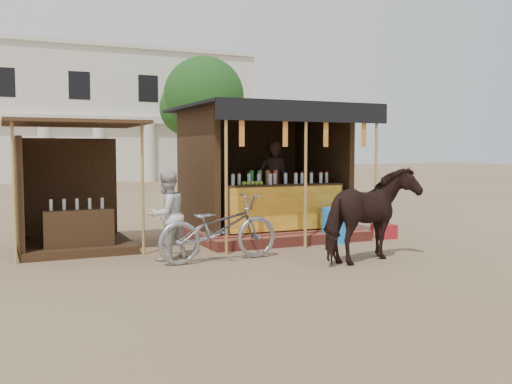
{
  "coord_description": "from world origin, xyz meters",
  "views": [
    {
      "loc": [
        -4.22,
        -7.84,
        1.85
      ],
      "look_at": [
        0.0,
        1.6,
        1.1
      ],
      "focal_mm": 40.0,
      "sensor_mm": 36.0,
      "label": 1
    }
  ],
  "objects": [
    {
      "name": "ground",
      "position": [
        0.0,
        0.0,
        0.0
      ],
      "size": [
        120.0,
        120.0,
        0.0
      ],
      "primitive_type": "plane",
      "color": "#846B4C",
      "rests_on": "ground"
    },
    {
      "name": "main_stall",
      "position": [
        1.02,
        3.36,
        1.03
      ],
      "size": [
        3.6,
        3.61,
        2.78
      ],
      "color": "#983E31",
      "rests_on": "ground"
    },
    {
      "name": "secondary_stall",
      "position": [
        -3.17,
        3.24,
        0.85
      ],
      "size": [
        2.4,
        2.4,
        2.38
      ],
      "color": "#3B2915",
      "rests_on": "ground"
    },
    {
      "name": "cow",
      "position": [
        1.35,
        -0.06,
        0.79
      ],
      "size": [
        2.05,
        1.42,
        1.58
      ],
      "primitive_type": "imported",
      "rotation": [
        0.0,
        0.0,
        1.91
      ],
      "color": "black",
      "rests_on": "ground"
    },
    {
      "name": "motorbike",
      "position": [
        -0.93,
        1.04,
        0.56
      ],
      "size": [
        2.16,
        0.87,
        1.11
      ],
      "primitive_type": "imported",
      "rotation": [
        0.0,
        0.0,
        1.63
      ],
      "color": "gray",
      "rests_on": "ground"
    },
    {
      "name": "bystander",
      "position": [
        -1.69,
        1.52,
        0.76
      ],
      "size": [
        0.91,
        0.83,
        1.53
      ],
      "primitive_type": "imported",
      "rotation": [
        0.0,
        0.0,
        3.56
      ],
      "color": "beige",
      "rests_on": "ground"
    },
    {
      "name": "blue_barrel",
      "position": [
        1.89,
        1.93,
        0.35
      ],
      "size": [
        0.55,
        0.55,
        0.7
      ],
      "primitive_type": "cylinder",
      "rotation": [
        0.0,
        0.0,
        0.02
      ],
      "color": "blue",
      "rests_on": "ground"
    },
    {
      "name": "red_crate",
      "position": [
        3.15,
        2.0,
        0.15
      ],
      "size": [
        0.46,
        0.48,
        0.29
      ],
      "primitive_type": "cube",
      "rotation": [
        0.0,
        0.0,
        -0.11
      ],
      "color": "maroon",
      "rests_on": "ground"
    },
    {
      "name": "cooler",
      "position": [
        2.05,
        2.58,
        0.23
      ],
      "size": [
        0.76,
        0.66,
        0.46
      ],
      "color": "#16673B",
      "rests_on": "ground"
    },
    {
      "name": "background_building",
      "position": [
        -2.0,
        29.94,
        3.98
      ],
      "size": [
        26.0,
        7.45,
        8.18
      ],
      "color": "silver",
      "rests_on": "ground"
    },
    {
      "name": "tree",
      "position": [
        5.81,
        22.14,
        4.63
      ],
      "size": [
        4.5,
        4.4,
        7.0
      ],
      "color": "#382314",
      "rests_on": "ground"
    }
  ]
}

